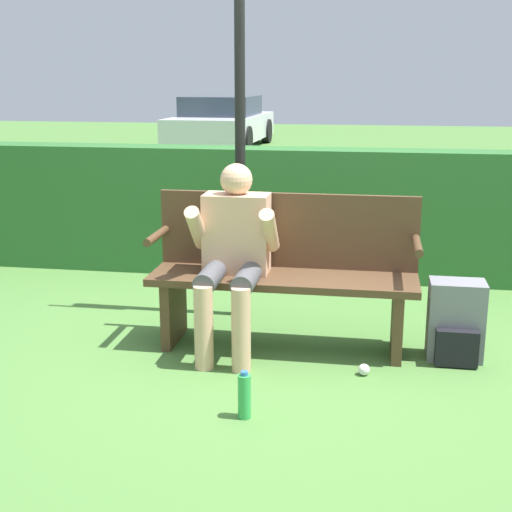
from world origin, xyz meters
TOP-DOWN VIEW (x-y plane):
  - ground_plane at (0.00, 0.00)m, footprint 40.00×40.00m
  - hedge_back at (0.00, 1.66)m, footprint 12.00×0.36m
  - park_bench at (0.00, 0.07)m, footprint 1.63×0.45m
  - person_seated at (-0.29, -0.07)m, footprint 0.53×0.61m
  - backpack at (1.04, -0.02)m, footprint 0.32×0.29m
  - water_bottle at (-0.06, -0.97)m, footprint 0.07×0.07m
  - signpost at (-0.37, 0.56)m, footprint 0.46×0.09m
  - parked_car at (-3.01, 12.16)m, footprint 1.96×3.90m
  - litter_crumple at (0.51, -0.35)m, footprint 0.07×0.07m

SIDE VIEW (x-z plane):
  - ground_plane at x=0.00m, z-range 0.00..0.00m
  - litter_crumple at x=0.51m, z-range 0.00..0.07m
  - water_bottle at x=-0.06m, z-range -0.01..0.24m
  - backpack at x=1.04m, z-range -0.01..0.46m
  - park_bench at x=0.00m, z-range 0.01..0.94m
  - hedge_back at x=0.00m, z-range 0.00..1.07m
  - parked_car at x=-3.01m, z-range -0.02..1.14m
  - person_seated at x=-0.29m, z-range 0.07..1.20m
  - signpost at x=-0.37m, z-range 0.22..2.88m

